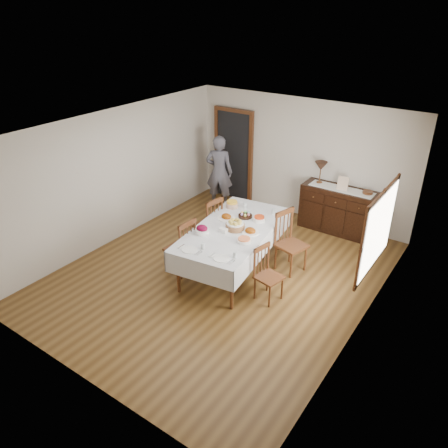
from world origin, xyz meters
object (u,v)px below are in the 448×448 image
Objects in this scene: person at (219,170)px; table_lamp at (321,167)px; sideboard at (339,210)px; chair_left_near at (182,246)px; chair_right_far at (289,241)px; chair_right_near at (267,273)px; dining_table at (233,233)px; chair_left_far at (209,223)px.

person is 3.95× the size of table_lamp.
sideboard is 0.98m from table_lamp.
chair_right_far is (1.47, 1.18, 0.03)m from chair_left_near.
chair_right_near is at bearing -91.58° from sideboard.
person is at bearing 58.43° from chair_right_near.
dining_table is 0.92m from chair_left_near.
dining_table is 0.88m from chair_left_far.
chair_right_far is at bearing 107.16° from chair_left_far.
table_lamp is (1.26, 2.16, 0.76)m from chair_left_far.
chair_right_far is (0.80, 0.59, -0.18)m from dining_table.
chair_left_far is at bearing -129.98° from sideboard.
dining_table is 1.03m from chair_right_near.
person is at bearing -169.03° from table_lamp.
table_lamp is at bearing 163.17° from chair_left_near.
table_lamp is (0.48, 2.52, 0.57)m from dining_table.
chair_left_near is 3.41m from table_lamp.
table_lamp is at bearing 169.17° from person.
dining_table is 2.36× the size of chair_left_far.
sideboard is at bearing 9.51° from chair_right_near.
dining_table is at bearing 74.17° from chair_left_far.
sideboard reaches higher than dining_table.
chair_right_far is at bearing 132.27° from chair_left_near.
chair_left_near is at bearing -118.51° from sideboard.
chair_right_far is at bearing 17.73° from chair_right_near.
dining_table is at bearing -100.79° from table_lamp.
sideboard is (0.08, 2.87, 0.01)m from chair_right_near.
dining_table is at bearing 142.07° from chair_right_far.
chair_right_far reaches higher than chair_left_near.
chair_right_near is (0.92, -0.40, -0.27)m from dining_table.
person is (-0.99, 1.72, 0.36)m from chair_left_far.
chair_right_far is 2.99m from person.
chair_left_far is 2.61m from table_lamp.
chair_left_far reaches higher than chair_right_near.
dining_table is at bearing -111.89° from sideboard.
table_lamp is at bearing 158.49° from chair_left_far.
chair_left_far is 2.37× the size of table_lamp.
chair_right_far reaches higher than chair_left_far.
sideboard is 2.83m from person.
table_lamp reaches higher than chair_right_far.
chair_left_far is 0.68× the size of sideboard.
sideboard is (1.00, 2.48, -0.26)m from dining_table.
chair_left_near is 3.49m from sideboard.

